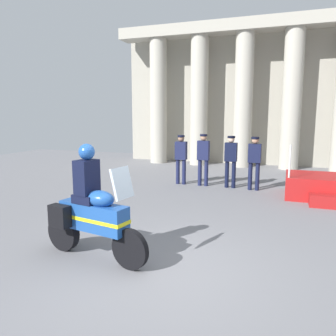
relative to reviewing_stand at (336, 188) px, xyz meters
name	(u,v)px	position (x,y,z in m)	size (l,w,h in m)	color
ground_plane	(155,269)	(-3.17, -5.69, -0.31)	(28.00, 28.00, 0.00)	slate
colonnade_backdrop	(245,89)	(-3.28, 5.63, 3.16)	(11.69, 1.66, 6.50)	#A49F91
reviewing_stand	(336,188)	(0.00, 0.00, 0.00)	(2.67, 2.04, 1.54)	#A51919
officer_in_row_0	(181,155)	(-4.71, 0.54, 0.67)	(0.38, 0.24, 1.66)	#191E42
officer_in_row_1	(203,156)	(-3.93, 0.53, 0.70)	(0.38, 0.24, 1.71)	#191E42
officer_in_row_2	(231,157)	(-3.03, 0.53, 0.68)	(0.38, 0.24, 1.67)	black
officer_in_row_3	(254,159)	(-2.28, 0.42, 0.68)	(0.38, 0.24, 1.67)	#141938
motorcycle_with_rider	(90,212)	(-4.31, -5.66, 0.49)	(2.07, 0.81, 1.90)	black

